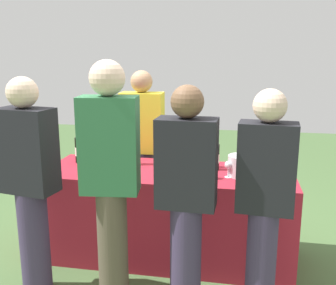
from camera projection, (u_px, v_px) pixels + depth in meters
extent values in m
plane|color=#476638|center=(168.00, 254.00, 3.57)|extent=(12.00, 12.00, 0.00)
cube|color=maroon|center=(168.00, 214.00, 3.48)|extent=(2.13, 0.75, 0.79)
cylinder|color=black|center=(79.00, 150.00, 3.63)|extent=(0.08, 0.08, 0.23)
cylinder|color=black|center=(78.00, 133.00, 3.60)|extent=(0.03, 0.03, 0.08)
cylinder|color=gold|center=(78.00, 128.00, 3.59)|extent=(0.03, 0.03, 0.02)
cylinder|color=silver|center=(79.00, 151.00, 3.64)|extent=(0.08, 0.08, 0.08)
cylinder|color=black|center=(93.00, 152.00, 3.60)|extent=(0.08, 0.08, 0.21)
cylinder|color=black|center=(92.00, 137.00, 3.57)|extent=(0.03, 0.03, 0.07)
cylinder|color=gold|center=(92.00, 132.00, 3.56)|extent=(0.03, 0.03, 0.02)
cylinder|color=silver|center=(93.00, 153.00, 3.60)|extent=(0.08, 0.08, 0.07)
cylinder|color=black|center=(135.00, 152.00, 3.56)|extent=(0.07, 0.07, 0.24)
cylinder|color=black|center=(134.00, 134.00, 3.53)|extent=(0.03, 0.03, 0.08)
cylinder|color=maroon|center=(134.00, 129.00, 3.52)|extent=(0.03, 0.03, 0.02)
cylinder|color=silver|center=(135.00, 153.00, 3.56)|extent=(0.07, 0.07, 0.08)
cylinder|color=black|center=(182.00, 154.00, 3.48)|extent=(0.06, 0.06, 0.23)
cylinder|color=black|center=(182.00, 137.00, 3.45)|extent=(0.02, 0.02, 0.08)
cylinder|color=black|center=(182.00, 132.00, 3.44)|extent=(0.03, 0.03, 0.02)
cylinder|color=silver|center=(182.00, 155.00, 3.49)|extent=(0.06, 0.06, 0.08)
cylinder|color=black|center=(203.00, 154.00, 3.48)|extent=(0.06, 0.06, 0.24)
cylinder|color=black|center=(204.00, 136.00, 3.44)|extent=(0.02, 0.02, 0.09)
cylinder|color=gold|center=(204.00, 130.00, 3.43)|extent=(0.03, 0.03, 0.02)
cylinder|color=silver|center=(203.00, 155.00, 3.48)|extent=(0.07, 0.07, 0.08)
cylinder|color=black|center=(216.00, 157.00, 3.40)|extent=(0.07, 0.07, 0.23)
cylinder|color=black|center=(216.00, 140.00, 3.37)|extent=(0.02, 0.02, 0.07)
cylinder|color=gold|center=(216.00, 135.00, 3.36)|extent=(0.03, 0.03, 0.02)
cylinder|color=silver|center=(215.00, 158.00, 3.40)|extent=(0.07, 0.07, 0.08)
cylinder|color=black|center=(240.00, 157.00, 3.43)|extent=(0.07, 0.07, 0.21)
cylinder|color=black|center=(241.00, 141.00, 3.40)|extent=(0.03, 0.03, 0.07)
cylinder|color=maroon|center=(241.00, 136.00, 3.39)|extent=(0.03, 0.03, 0.02)
cylinder|color=silver|center=(240.00, 158.00, 3.43)|extent=(0.07, 0.07, 0.08)
cylinder|color=black|center=(266.00, 161.00, 3.33)|extent=(0.07, 0.07, 0.20)
cylinder|color=black|center=(267.00, 144.00, 3.30)|extent=(0.03, 0.03, 0.09)
cylinder|color=black|center=(268.00, 138.00, 3.29)|extent=(0.03, 0.03, 0.02)
cylinder|color=silver|center=(266.00, 162.00, 3.33)|extent=(0.07, 0.07, 0.07)
cylinder|color=silver|center=(102.00, 174.00, 3.30)|extent=(0.07, 0.07, 0.00)
cylinder|color=silver|center=(102.00, 169.00, 3.29)|extent=(0.01, 0.01, 0.08)
sphere|color=silver|center=(102.00, 161.00, 3.27)|extent=(0.07, 0.07, 0.07)
sphere|color=#590C19|center=(102.00, 163.00, 3.28)|extent=(0.04, 0.04, 0.04)
cylinder|color=silver|center=(187.00, 175.00, 3.28)|extent=(0.07, 0.07, 0.00)
cylinder|color=silver|center=(187.00, 170.00, 3.27)|extent=(0.01, 0.01, 0.08)
sphere|color=silver|center=(187.00, 161.00, 3.25)|extent=(0.08, 0.08, 0.08)
sphere|color=#590C19|center=(187.00, 163.00, 3.25)|extent=(0.04, 0.04, 0.04)
cylinder|color=silver|center=(210.00, 178.00, 3.18)|extent=(0.06, 0.06, 0.00)
cylinder|color=silver|center=(211.00, 174.00, 3.17)|extent=(0.01, 0.01, 0.07)
sphere|color=silver|center=(211.00, 167.00, 3.16)|extent=(0.06, 0.06, 0.06)
cylinder|color=silver|center=(228.00, 177.00, 3.22)|extent=(0.06, 0.06, 0.00)
cylinder|color=silver|center=(228.00, 173.00, 3.21)|extent=(0.01, 0.01, 0.07)
sphere|color=silver|center=(229.00, 165.00, 3.19)|extent=(0.07, 0.07, 0.07)
cylinder|color=silver|center=(261.00, 178.00, 3.20)|extent=(0.06, 0.06, 0.00)
cylinder|color=silver|center=(261.00, 174.00, 3.19)|extent=(0.01, 0.01, 0.06)
sphere|color=silver|center=(261.00, 167.00, 3.17)|extent=(0.06, 0.06, 0.06)
sphere|color=#590C19|center=(261.00, 168.00, 3.18)|extent=(0.03, 0.03, 0.03)
cylinder|color=silver|center=(241.00, 166.00, 3.24)|extent=(0.22, 0.22, 0.17)
cylinder|color=#3F3351|center=(143.00, 189.00, 4.11)|extent=(0.23, 0.23, 0.80)
cube|color=yellow|center=(142.00, 123.00, 3.95)|extent=(0.43, 0.24, 0.60)
sphere|color=tan|center=(142.00, 81.00, 3.86)|extent=(0.22, 0.22, 0.22)
cylinder|color=#3F3351|center=(35.00, 242.00, 2.94)|extent=(0.22, 0.22, 0.81)
cube|color=black|center=(27.00, 151.00, 2.79)|extent=(0.43, 0.28, 0.61)
sphere|color=beige|center=(22.00, 92.00, 2.69)|extent=(0.22, 0.22, 0.22)
cylinder|color=brown|center=(113.00, 249.00, 2.78)|extent=(0.21, 0.21, 0.86)
cube|color=#337247|center=(109.00, 145.00, 2.61)|extent=(0.41, 0.25, 0.65)
sphere|color=beige|center=(107.00, 78.00, 2.51)|extent=(0.23, 0.23, 0.23)
cylinder|color=#3F3351|center=(186.00, 260.00, 2.71)|extent=(0.22, 0.22, 0.79)
cube|color=black|center=(187.00, 163.00, 2.56)|extent=(0.40, 0.23, 0.59)
sphere|color=brown|center=(187.00, 102.00, 2.47)|extent=(0.21, 0.21, 0.21)
cylinder|color=#3F3351|center=(261.00, 264.00, 2.66)|extent=(0.20, 0.20, 0.78)
cube|color=black|center=(266.00, 168.00, 2.51)|extent=(0.38, 0.23, 0.58)
sphere|color=beige|center=(270.00, 106.00, 2.42)|extent=(0.21, 0.21, 0.21)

